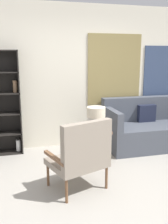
# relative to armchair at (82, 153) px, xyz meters

# --- Properties ---
(ground_plane) EXTENTS (14.00, 14.00, 0.00)m
(ground_plane) POSITION_rel_armchair_xyz_m (0.20, -0.20, -0.53)
(ground_plane) COLOR #9E998E
(wall_back) EXTENTS (6.40, 0.08, 2.70)m
(wall_back) POSITION_rel_armchair_xyz_m (0.27, 1.83, 0.83)
(wall_back) COLOR silver
(wall_back) RESTS_ON ground_plane
(armchair) EXTENTS (0.85, 0.79, 0.97)m
(armchair) POSITION_rel_armchair_xyz_m (0.00, 0.00, 0.00)
(armchair) COLOR brown
(armchair) RESTS_ON ground_plane
(couch) EXTENTS (1.75, 0.90, 0.94)m
(couch) POSITION_rel_armchair_xyz_m (1.70, 1.36, -0.18)
(couch) COLOR #474C56
(couch) RESTS_ON ground_plane
(side_table) EXTENTS (0.44, 0.44, 0.54)m
(side_table) POSITION_rel_armchair_xyz_m (0.48, 0.79, -0.06)
(side_table) COLOR brown
(side_table) RESTS_ON ground_plane
(table_lamp) EXTENTS (0.30, 0.30, 0.40)m
(table_lamp) POSITION_rel_armchair_xyz_m (0.44, 0.84, 0.27)
(table_lamp) COLOR slate
(table_lamp) RESTS_ON side_table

